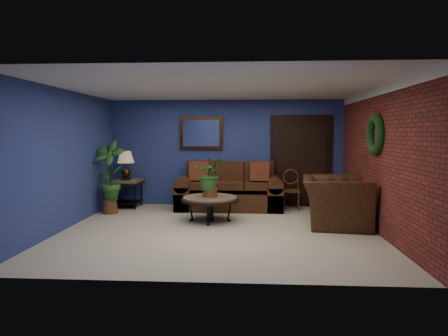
# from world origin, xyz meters

# --- Properties ---
(floor) EXTENTS (5.50, 5.50, 0.00)m
(floor) POSITION_xyz_m (0.00, 0.00, 0.00)
(floor) COLOR #BEB69E
(floor) RESTS_ON ground
(wall_back) EXTENTS (5.50, 0.04, 2.50)m
(wall_back) POSITION_xyz_m (0.00, 2.50, 1.25)
(wall_back) COLOR navy
(wall_back) RESTS_ON ground
(wall_left) EXTENTS (0.04, 5.00, 2.50)m
(wall_left) POSITION_xyz_m (-2.75, 0.00, 1.25)
(wall_left) COLOR navy
(wall_left) RESTS_ON ground
(wall_right_brick) EXTENTS (0.04, 5.00, 2.50)m
(wall_right_brick) POSITION_xyz_m (2.75, 0.00, 1.25)
(wall_right_brick) COLOR maroon
(wall_right_brick) RESTS_ON ground
(ceiling) EXTENTS (5.50, 5.00, 0.02)m
(ceiling) POSITION_xyz_m (0.00, 0.00, 2.50)
(ceiling) COLOR white
(ceiling) RESTS_ON wall_back
(crown_molding) EXTENTS (0.03, 5.00, 0.14)m
(crown_molding) POSITION_xyz_m (2.72, 0.00, 2.43)
(crown_molding) COLOR white
(crown_molding) RESTS_ON wall_right_brick
(wall_mirror) EXTENTS (1.02, 0.06, 0.77)m
(wall_mirror) POSITION_xyz_m (-0.60, 2.46, 1.72)
(wall_mirror) COLOR #3F2211
(wall_mirror) RESTS_ON wall_back
(closet_door) EXTENTS (1.44, 0.06, 2.18)m
(closet_door) POSITION_xyz_m (1.75, 2.47, 1.05)
(closet_door) COLOR black
(closet_door) RESTS_ON wall_back
(wreath) EXTENTS (0.16, 0.72, 0.72)m
(wreath) POSITION_xyz_m (2.69, 0.05, 1.70)
(wreath) COLOR black
(wreath) RESTS_ON wall_right_brick
(sofa) EXTENTS (2.38, 1.03, 1.07)m
(sofa) POSITION_xyz_m (0.09, 2.09, 0.35)
(sofa) COLOR #422613
(sofa) RESTS_ON ground
(coffee_table) EXTENTS (1.12, 1.12, 0.48)m
(coffee_table) POSITION_xyz_m (-0.22, 0.72, 0.42)
(coffee_table) COLOR #58534D
(coffee_table) RESTS_ON ground
(end_table) EXTENTS (0.71, 0.71, 0.64)m
(end_table) POSITION_xyz_m (-2.30, 2.05, 0.49)
(end_table) COLOR #58534D
(end_table) RESTS_ON ground
(table_lamp) EXTENTS (0.38, 0.38, 0.64)m
(table_lamp) POSITION_xyz_m (-2.30, 2.05, 1.06)
(table_lamp) COLOR #3F2211
(table_lamp) RESTS_ON end_table
(side_chair) EXTENTS (0.40, 0.40, 0.90)m
(side_chair) POSITION_xyz_m (1.49, 2.12, 0.51)
(side_chair) COLOR #502B16
(side_chair) RESTS_ON ground
(armchair) EXTENTS (1.39, 1.54, 0.90)m
(armchair) POSITION_xyz_m (2.15, 0.51, 0.45)
(armchair) COLOR #422613
(armchair) RESTS_ON ground
(coffee_plant) EXTENTS (0.60, 0.52, 0.76)m
(coffee_plant) POSITION_xyz_m (-0.22, 0.72, 0.90)
(coffee_plant) COLOR brown
(coffee_plant) RESTS_ON coffee_table
(floor_plant) EXTENTS (0.37, 0.30, 0.82)m
(floor_plant) POSITION_xyz_m (2.35, 1.40, 0.42)
(floor_plant) COLOR brown
(floor_plant) RESTS_ON ground
(tall_plant) EXTENTS (0.78, 0.61, 1.57)m
(tall_plant) POSITION_xyz_m (-2.45, 1.36, 0.85)
(tall_plant) COLOR brown
(tall_plant) RESTS_ON ground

